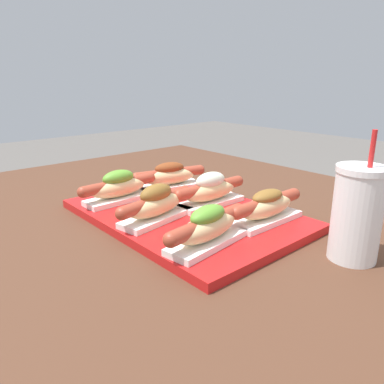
{
  "coord_description": "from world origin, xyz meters",
  "views": [
    {
      "loc": [
        0.6,
        -0.53,
        1.04
      ],
      "look_at": [
        0.01,
        -0.01,
        0.8
      ],
      "focal_mm": 35.0,
      "sensor_mm": 36.0,
      "label": 1
    }
  ],
  "objects_px": {
    "hot_dog_5": "(267,207)",
    "drink_cup": "(357,214)",
    "hot_dog_1": "(156,204)",
    "hot_dog_2": "(208,227)",
    "hot_dog_3": "(169,176)",
    "sauce_bowl": "(120,182)",
    "serving_tray": "(185,215)",
    "hot_dog_0": "(119,187)",
    "hot_dog_4": "(210,190)"
  },
  "relations": [
    {
      "from": "hot_dog_5",
      "to": "drink_cup",
      "type": "height_order",
      "value": "drink_cup"
    },
    {
      "from": "hot_dog_1",
      "to": "hot_dog_2",
      "type": "distance_m",
      "value": 0.16
    },
    {
      "from": "hot_dog_2",
      "to": "drink_cup",
      "type": "bearing_deg",
      "value": 45.28
    },
    {
      "from": "hot_dog_3",
      "to": "sauce_bowl",
      "type": "distance_m",
      "value": 0.18
    },
    {
      "from": "drink_cup",
      "to": "hot_dog_5",
      "type": "bearing_deg",
      "value": -176.08
    },
    {
      "from": "serving_tray",
      "to": "hot_dog_1",
      "type": "distance_m",
      "value": 0.09
    },
    {
      "from": "hot_dog_0",
      "to": "hot_dog_3",
      "type": "xyz_separation_m",
      "value": [
        -0.0,
        0.15,
        -0.0
      ]
    },
    {
      "from": "hot_dog_3",
      "to": "drink_cup",
      "type": "xyz_separation_m",
      "value": [
        0.49,
        0.01,
        0.03
      ]
    },
    {
      "from": "drink_cup",
      "to": "sauce_bowl",
      "type": "bearing_deg",
      "value": -174.27
    },
    {
      "from": "hot_dog_2",
      "to": "hot_dog_5",
      "type": "distance_m",
      "value": 0.17
    },
    {
      "from": "hot_dog_4",
      "to": "hot_dog_0",
      "type": "bearing_deg",
      "value": -138.62
    },
    {
      "from": "hot_dog_3",
      "to": "hot_dog_4",
      "type": "relative_size",
      "value": 0.98
    },
    {
      "from": "hot_dog_3",
      "to": "drink_cup",
      "type": "distance_m",
      "value": 0.5
    },
    {
      "from": "hot_dog_3",
      "to": "drink_cup",
      "type": "relative_size",
      "value": 0.91
    },
    {
      "from": "hot_dog_2",
      "to": "sauce_bowl",
      "type": "relative_size",
      "value": 3.24
    },
    {
      "from": "serving_tray",
      "to": "hot_dog_5",
      "type": "bearing_deg",
      "value": 27.32
    },
    {
      "from": "hot_dog_1",
      "to": "hot_dog_2",
      "type": "bearing_deg",
      "value": -1.33
    },
    {
      "from": "hot_dog_1",
      "to": "hot_dog_3",
      "type": "xyz_separation_m",
      "value": [
        -0.16,
        0.16,
        -0.0
      ]
    },
    {
      "from": "hot_dog_3",
      "to": "drink_cup",
      "type": "bearing_deg",
      "value": 1.44
    },
    {
      "from": "hot_dog_5",
      "to": "hot_dog_4",
      "type": "bearing_deg",
      "value": -175.79
    },
    {
      "from": "hot_dog_2",
      "to": "sauce_bowl",
      "type": "height_order",
      "value": "hot_dog_2"
    },
    {
      "from": "hot_dog_1",
      "to": "hot_dog_2",
      "type": "height_order",
      "value": "hot_dog_1"
    },
    {
      "from": "drink_cup",
      "to": "hot_dog_3",
      "type": "bearing_deg",
      "value": -178.56
    },
    {
      "from": "serving_tray",
      "to": "hot_dog_5",
      "type": "distance_m",
      "value": 0.18
    },
    {
      "from": "hot_dog_5",
      "to": "drink_cup",
      "type": "bearing_deg",
      "value": 3.92
    },
    {
      "from": "hot_dog_0",
      "to": "hot_dog_1",
      "type": "bearing_deg",
      "value": -2.63
    },
    {
      "from": "hot_dog_0",
      "to": "sauce_bowl",
      "type": "bearing_deg",
      "value": 149.25
    },
    {
      "from": "serving_tray",
      "to": "hot_dog_3",
      "type": "relative_size",
      "value": 2.49
    },
    {
      "from": "serving_tray",
      "to": "drink_cup",
      "type": "bearing_deg",
      "value": 15.69
    },
    {
      "from": "hot_dog_0",
      "to": "serving_tray",
      "type": "bearing_deg",
      "value": 24.83
    },
    {
      "from": "hot_dog_2",
      "to": "hot_dog_0",
      "type": "bearing_deg",
      "value": 178.01
    },
    {
      "from": "sauce_bowl",
      "to": "hot_dog_2",
      "type": "bearing_deg",
      "value": -12.94
    },
    {
      "from": "serving_tray",
      "to": "hot_dog_1",
      "type": "relative_size",
      "value": 2.46
    },
    {
      "from": "hot_dog_2",
      "to": "hot_dog_4",
      "type": "distance_m",
      "value": 0.22
    },
    {
      "from": "sauce_bowl",
      "to": "hot_dog_3",
      "type": "bearing_deg",
      "value": 17.98
    },
    {
      "from": "hot_dog_1",
      "to": "hot_dog_3",
      "type": "bearing_deg",
      "value": 135.26
    },
    {
      "from": "hot_dog_1",
      "to": "drink_cup",
      "type": "bearing_deg",
      "value": 27.68
    },
    {
      "from": "serving_tray",
      "to": "hot_dog_4",
      "type": "xyz_separation_m",
      "value": [
        0.01,
        0.07,
        0.04
      ]
    },
    {
      "from": "hot_dog_1",
      "to": "hot_dog_3",
      "type": "relative_size",
      "value": 1.01
    },
    {
      "from": "serving_tray",
      "to": "hot_dog_2",
      "type": "bearing_deg",
      "value": -27.72
    },
    {
      "from": "hot_dog_0",
      "to": "hot_dog_5",
      "type": "bearing_deg",
      "value": 26.09
    },
    {
      "from": "serving_tray",
      "to": "drink_cup",
      "type": "xyz_separation_m",
      "value": [
        0.33,
        0.09,
        0.07
      ]
    },
    {
      "from": "hot_dog_3",
      "to": "serving_tray",
      "type": "bearing_deg",
      "value": -27.05
    },
    {
      "from": "serving_tray",
      "to": "hot_dog_1",
      "type": "xyz_separation_m",
      "value": [
        0.0,
        -0.08,
        0.04
      ]
    },
    {
      "from": "hot_dog_0",
      "to": "hot_dog_2",
      "type": "bearing_deg",
      "value": -1.99
    },
    {
      "from": "serving_tray",
      "to": "hot_dog_1",
      "type": "bearing_deg",
      "value": -87.72
    },
    {
      "from": "hot_dog_4",
      "to": "hot_dog_3",
      "type": "bearing_deg",
      "value": 176.25
    },
    {
      "from": "hot_dog_1",
      "to": "sauce_bowl",
      "type": "height_order",
      "value": "hot_dog_1"
    },
    {
      "from": "serving_tray",
      "to": "hot_dog_5",
      "type": "height_order",
      "value": "hot_dog_5"
    },
    {
      "from": "hot_dog_0",
      "to": "hot_dog_2",
      "type": "relative_size",
      "value": 1.01
    }
  ]
}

